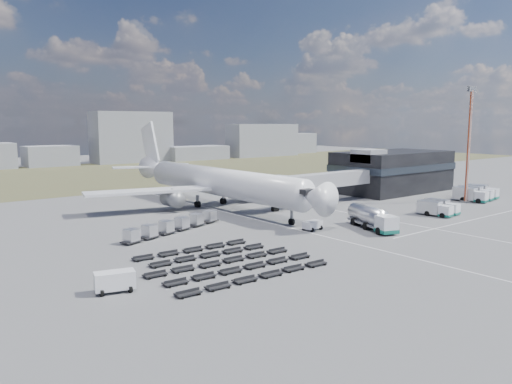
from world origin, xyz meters
TOP-DOWN VIEW (x-y plane):
  - ground at (0.00, 0.00)m, footprint 420.00×420.00m
  - grass_strip at (0.00, 110.00)m, footprint 420.00×90.00m
  - lane_markings at (9.77, 3.00)m, footprint 47.12×110.00m
  - terminal at (47.77, 23.96)m, footprint 30.40×16.40m
  - jet_bridge at (15.90, 20.42)m, footprint 30.30×3.80m
  - airliner at (0.00, 32.38)m, footprint 51.59×64.53m
  - skyline at (10.05, 151.04)m, footprint 302.01×23.81m
  - fuel_tanker at (7.85, -1.74)m, footprint 6.39×11.51m
  - pushback_tug at (-0.25, 3.77)m, footprint 3.51×2.27m
  - utility_van at (-37.16, -4.84)m, footprint 4.36×2.79m
  - catering_truck at (15.35, 30.68)m, footprint 5.00×7.14m
  - service_trucks_near at (27.79, -1.42)m, footprint 5.94×6.85m
  - service_trucks_far at (50.77, 3.49)m, footprint 10.33×8.39m
  - uld_row at (-18.50, 16.22)m, footprint 20.40×8.31m
  - baggage_dollies at (-22.75, -3.52)m, footprint 21.48×16.85m
  - floodlight_mast at (45.75, 3.11)m, footprint 2.36×1.91m

SIDE VIEW (x-z plane):
  - ground at x=0.00m, z-range 0.00..0.00m
  - grass_strip at x=0.00m, z-range 0.00..0.01m
  - lane_markings at x=9.77m, z-range 0.00..0.01m
  - baggage_dollies at x=-22.75m, z-range 0.00..0.64m
  - pushback_tug at x=-0.25m, z-range 0.00..1.48m
  - utility_van at x=-37.16m, z-range 0.00..2.17m
  - uld_row at x=-18.50m, z-range 0.19..2.09m
  - service_trucks_near at x=27.79m, z-range 0.11..2.65m
  - catering_truck at x=15.35m, z-range 0.04..3.07m
  - service_trucks_far at x=50.77m, z-range 0.12..2.98m
  - fuel_tanker at x=7.85m, z-range 0.00..3.62m
  - jet_bridge at x=15.90m, z-range 1.53..8.58m
  - terminal at x=47.77m, z-range -0.25..10.75m
  - airliner at x=0.00m, z-range -3.52..14.10m
  - skyline at x=10.05m, z-range -2.86..18.88m
  - floodlight_mast at x=45.75m, z-range 0.03..24.82m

